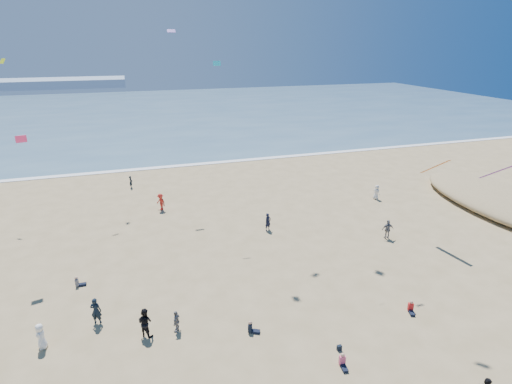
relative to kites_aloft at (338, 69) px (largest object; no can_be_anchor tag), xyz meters
name	(u,v)px	position (x,y,z in m)	size (l,w,h in m)	color
ocean	(148,113)	(-9.58, 81.61, -15.39)	(220.00, 100.00, 0.06)	#476B84
surf_line	(167,167)	(-9.58, 31.61, -15.38)	(220.00, 1.20, 0.08)	white
standing_flyers	(250,268)	(-6.31, 0.07, -14.56)	(33.40, 43.05, 1.94)	#2F4B83
seated_group	(268,339)	(-7.40, -7.32, -15.00)	(22.69, 19.80, 0.84)	silver
navy_bag	(339,348)	(-3.54, -9.01, -15.25)	(0.28, 0.18, 0.34)	black
kites_aloft	(338,69)	(0.00, 0.00, 0.00)	(39.08, 45.40, 29.26)	#E3460E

